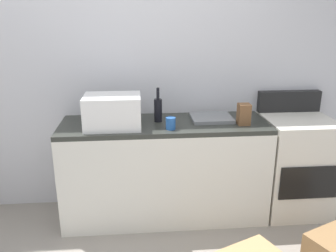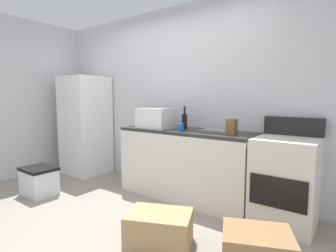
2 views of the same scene
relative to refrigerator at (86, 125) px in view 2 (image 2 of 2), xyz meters
name	(u,v)px [view 2 (image 2 of 2)]	position (x,y,z in m)	size (l,w,h in m)	color
ground_plane	(98,225)	(1.75, -1.15, -0.84)	(6.00, 6.00, 0.00)	gray
wall_back	(182,99)	(1.75, 0.40, 0.46)	(5.00, 0.10, 2.60)	silver
kitchen_counter	(186,164)	(2.05, 0.05, -0.39)	(1.80, 0.60, 0.90)	silver
refrigerator	(86,125)	(0.00, 0.00, 0.00)	(0.68, 0.66, 1.67)	white
stove_oven	(285,180)	(3.27, 0.06, -0.37)	(0.60, 0.61, 1.10)	silver
microwave	(156,118)	(1.62, -0.03, 0.20)	(0.46, 0.34, 0.27)	white
sink_basin	(218,131)	(2.48, 0.11, 0.08)	(0.36, 0.32, 0.03)	slate
wine_bottle	(184,121)	(2.00, 0.09, 0.17)	(0.07, 0.07, 0.30)	black
coffee_mug	(181,127)	(2.09, -0.13, 0.11)	(0.08, 0.08, 0.10)	#2659A5
knife_block	(232,127)	(2.72, -0.06, 0.15)	(0.10, 0.10, 0.18)	brown
cardboard_box_large	(257,251)	(3.29, -0.87, -0.68)	(0.51, 0.40, 0.31)	olive
cardboard_box_medium	(159,229)	(2.49, -1.06, -0.68)	(0.56, 0.38, 0.30)	tan
storage_bin	(39,181)	(0.41, -1.07, -0.64)	(0.46, 0.36, 0.38)	silver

